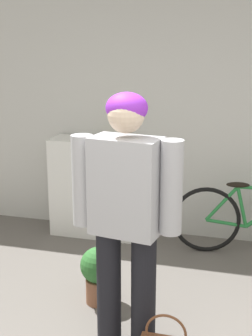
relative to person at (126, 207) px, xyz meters
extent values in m
cube|color=silver|center=(0.32, 2.03, 0.30)|extent=(8.00, 0.06, 2.60)
cube|color=white|center=(-0.81, 1.79, -0.48)|extent=(0.94, 0.38, 1.04)
cylinder|color=black|center=(-0.12, 0.00, -0.59)|extent=(0.16, 0.16, 0.83)
cylinder|color=black|center=(0.12, 0.00, -0.59)|extent=(0.16, 0.16, 0.83)
cube|color=#B2B2B7|center=(0.00, 0.00, 0.14)|extent=(0.46, 0.31, 0.62)
cylinder|color=#B2B2B7|center=(-0.29, 0.00, 0.15)|extent=(0.14, 0.14, 0.59)
cylinder|color=#B2B2B7|center=(0.29, 0.00, 0.15)|extent=(0.14, 0.14, 0.59)
sphere|color=beige|center=(0.00, 0.00, 0.58)|extent=(0.22, 0.22, 0.22)
ellipsoid|color=purple|center=(0.00, 0.02, 0.62)|extent=(0.26, 0.24, 0.19)
torus|color=black|center=(0.37, 1.63, -0.67)|extent=(0.66, 0.13, 0.66)
cylinder|color=#237A38|center=(0.55, 1.66, -0.70)|extent=(0.39, 0.09, 0.08)
cylinder|color=#237A38|center=(0.51, 1.65, -0.50)|extent=(0.31, 0.08, 0.37)
cylinder|color=#237A38|center=(0.69, 1.68, -0.52)|extent=(0.14, 0.05, 0.41)
ellipsoid|color=black|center=(0.64, 1.67, -0.30)|extent=(0.23, 0.11, 0.05)
ellipsoid|color=#EAD64C|center=(-0.65, 1.83, 0.06)|extent=(0.15, 0.04, 0.04)
ellipsoid|color=#EAD64C|center=(-0.75, 1.85, 0.06)|extent=(0.14, 0.10, 0.04)
ellipsoid|color=#EAD64C|center=(-0.55, 1.85, 0.06)|extent=(0.14, 0.09, 0.04)
sphere|color=brown|center=(-0.80, 1.86, 0.06)|extent=(0.02, 0.02, 0.02)
torus|color=brown|center=(0.31, -0.22, -0.71)|extent=(0.26, 0.02, 0.26)
cylinder|color=brown|center=(-0.35, 0.47, -0.90)|extent=(0.20, 0.20, 0.20)
sphere|color=#2D6B2D|center=(-0.35, 0.47, -0.68)|extent=(0.28, 0.28, 0.28)
camera|label=1|loc=(0.73, -2.68, 1.01)|focal=50.00mm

